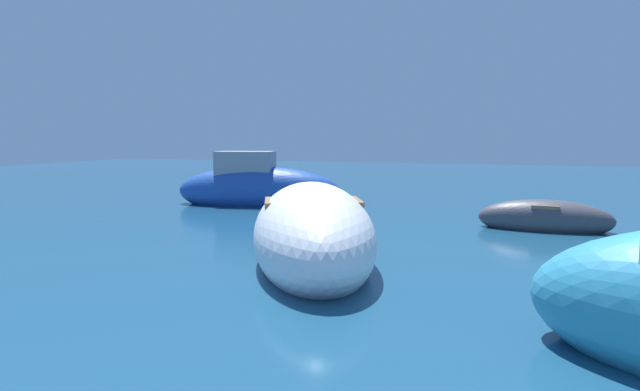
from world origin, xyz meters
TOP-DOWN VIEW (x-y plane):
  - moored_boat_2 at (-8.13, 4.44)m, footprint 3.85×5.36m
  - moored_boat_4 at (-12.59, 11.66)m, footprint 5.53×2.72m
  - moored_boat_5 at (-4.13, 9.51)m, footprint 3.07×1.19m

SIDE VIEW (x-z plane):
  - moored_boat_5 at x=-4.13m, z-range -0.20..0.72m
  - moored_boat_2 at x=-8.13m, z-range -0.41..1.41m
  - moored_boat_4 at x=-12.59m, z-range -0.52..1.55m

